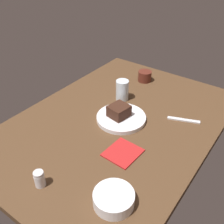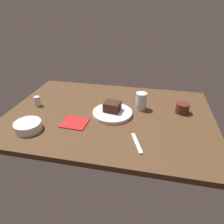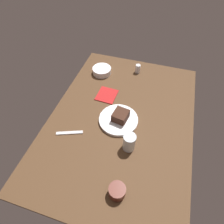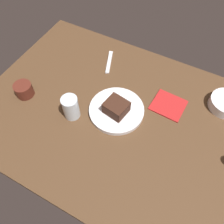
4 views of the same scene
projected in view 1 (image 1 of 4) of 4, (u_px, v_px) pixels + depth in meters
The scene contains 9 objects.
dining_table at pixel (116, 124), 125.24cm from camera, with size 120.00×84.00×3.00cm, color #4C331E.
dessert_plate at pixel (121, 118), 124.75cm from camera, with size 23.10×23.10×2.00cm, color silver.
chocolate_cake_slice at pixel (120, 111), 122.66cm from camera, with size 8.11×8.78×5.47cm, color #381E14.
salt_shaker at pixel (39, 178), 92.16cm from camera, with size 3.76×3.76×6.31cm.
water_glass at pixel (122, 90), 137.44cm from camera, with size 6.59×6.59×10.64cm, color silver.
side_bowl at pixel (114, 199), 86.23cm from camera, with size 13.67×13.67×4.49cm, color silver.
coffee_cup at pixel (145, 76), 155.35cm from camera, with size 7.78×7.78×5.97cm, color #562319.
dessert_spoon at pixel (184, 120), 124.53cm from camera, with size 15.00×1.80×0.70cm, color silver.
folded_napkin at pixel (123, 153), 106.62cm from camera, with size 13.56×12.46×0.60cm, color #B21E1E.
Camera 1 is at (-81.85, -56.85, 77.58)cm, focal length 42.77 mm.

